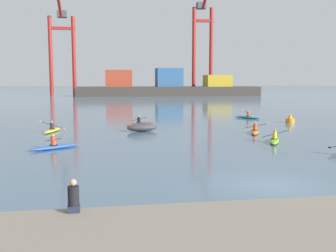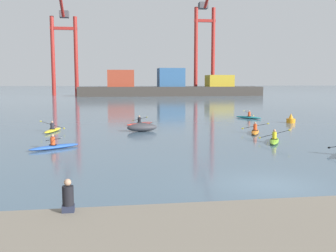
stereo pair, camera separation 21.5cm
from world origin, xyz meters
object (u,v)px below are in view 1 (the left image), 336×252
(kayak_lime, at_px, (275,140))
(kayak_blue, at_px, (55,146))
(kayak_orange, at_px, (255,131))
(kayak_yellow, at_px, (52,130))
(gantry_crane_west_mid, at_px, (203,38))
(channel_buoy, at_px, (290,119))
(seated_onlooker, at_px, (73,197))
(container_barge, at_px, (167,87))
(kayak_red, at_px, (140,123))
(gantry_crane_west, at_px, (62,41))
(kayak_teal, at_px, (248,117))
(capsized_dinghy, at_px, (142,127))

(kayak_lime, distance_m, kayak_blue, 14.94)
(kayak_orange, height_order, kayak_yellow, kayak_yellow)
(gantry_crane_west_mid, distance_m, kayak_blue, 105.92)
(channel_buoy, relative_size, kayak_yellow, 0.29)
(gantry_crane_west_mid, height_order, kayak_lime, gantry_crane_west_mid)
(kayak_lime, xyz_separation_m, seated_onlooker, (-12.52, -15.18, 1.02))
(kayak_yellow, xyz_separation_m, seated_onlooker, (3.74, -23.46, 1.02))
(container_barge, height_order, kayak_blue, container_barge)
(gantry_crane_west_mid, relative_size, channel_buoy, 36.26)
(kayak_lime, height_order, kayak_blue, kayak_lime)
(kayak_orange, height_order, kayak_red, same)
(kayak_lime, bearing_deg, channel_buoy, 59.39)
(kayak_lime, xyz_separation_m, kayak_orange, (0.47, 4.86, 0.00))
(gantry_crane_west, bearing_deg, kayak_blue, -84.11)
(container_barge, height_order, kayak_lime, container_barge)
(kayak_blue, bearing_deg, gantry_crane_west, 95.89)
(channel_buoy, bearing_deg, kayak_red, 178.77)
(kayak_red, relative_size, kayak_blue, 0.97)
(channel_buoy, height_order, kayak_yellow, channel_buoy)
(container_barge, xyz_separation_m, kayak_red, (-14.87, -78.05, -2.47))
(kayak_teal, bearing_deg, gantry_crane_west, 110.01)
(kayak_blue, distance_m, kayak_teal, 26.36)
(gantry_crane_west_mid, xyz_separation_m, seated_onlooker, (-31.69, -113.36, -17.23))
(gantry_crane_west, xyz_separation_m, kayak_teal, (29.69, -81.51, -16.67))
(container_barge, relative_size, kayak_lime, 16.57)
(container_barge, distance_m, gantry_crane_west, 35.61)
(channel_buoy, height_order, kayak_teal, kayak_teal)
(channel_buoy, xyz_separation_m, seated_onlooker, (-19.66, -27.25, 0.83))
(capsized_dinghy, bearing_deg, kayak_yellow, 173.66)
(kayak_orange, distance_m, kayak_teal, 13.15)
(capsized_dinghy, distance_m, kayak_orange, 9.53)
(kayak_orange, bearing_deg, channel_buoy, 47.23)
(gantry_crane_west_mid, xyz_separation_m, kayak_blue, (-34.11, -98.60, -18.25))
(kayak_red, height_order, kayak_blue, same)
(kayak_lime, relative_size, seated_onlooker, 3.71)
(kayak_yellow, distance_m, kayak_teal, 22.67)
(kayak_red, bearing_deg, kayak_lime, -55.59)
(container_barge, xyz_separation_m, kayak_yellow, (-22.63, -82.17, -2.47))
(kayak_teal, bearing_deg, kayak_blue, -137.54)
(channel_buoy, relative_size, kayak_blue, 0.32)
(kayak_yellow, bearing_deg, container_barge, 74.60)
(kayak_yellow, relative_size, kayak_teal, 1.12)
(kayak_orange, bearing_deg, kayak_lime, -95.51)
(kayak_red, distance_m, kayak_yellow, 8.79)
(kayak_blue, bearing_deg, kayak_teal, 42.46)
(gantry_crane_west, xyz_separation_m, kayak_lime, (25.17, -98.88, -16.67))
(kayak_yellow, bearing_deg, kayak_orange, -11.57)
(kayak_lime, distance_m, kayak_red, 15.04)
(gantry_crane_west_mid, xyz_separation_m, kayak_teal, (-14.66, -80.81, -18.25))
(kayak_lime, bearing_deg, seated_onlooker, -129.51)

